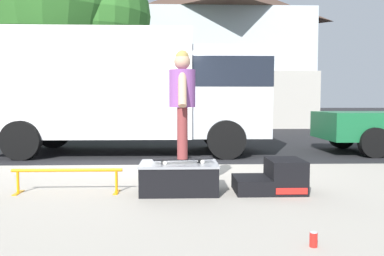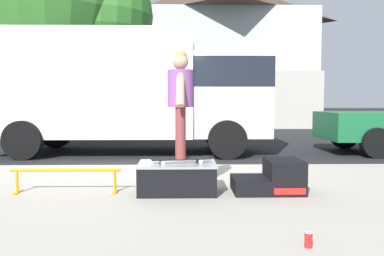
{
  "view_description": "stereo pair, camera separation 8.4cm",
  "coord_description": "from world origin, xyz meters",
  "px_view_note": "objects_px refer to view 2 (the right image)",
  "views": [
    {
      "loc": [
        0.62,
        -7.97,
        1.34
      ],
      "look_at": [
        0.87,
        -0.83,
        0.85
      ],
      "focal_mm": 36.65,
      "sensor_mm": 36.0,
      "label": 1
    },
    {
      "loc": [
        0.71,
        -7.97,
        1.34
      ],
      "look_at": [
        0.87,
        -0.83,
        0.85
      ],
      "focal_mm": 36.65,
      "sensor_mm": 36.0,
      "label": 2
    }
  ],
  "objects_px": {
    "kicker_ramp": "(273,179)",
    "box_truck": "(133,87)",
    "grind_rail": "(66,174)",
    "skateboard": "(181,159)",
    "skate_box": "(177,177)",
    "skater_kid": "(180,95)",
    "street_tree_main": "(60,0)",
    "soda_can": "(308,240)"
  },
  "relations": [
    {
      "from": "kicker_ramp",
      "to": "box_truck",
      "type": "bearing_deg",
      "value": 116.7
    },
    {
      "from": "grind_rail",
      "to": "box_truck",
      "type": "relative_size",
      "value": 0.21
    },
    {
      "from": "grind_rail",
      "to": "skateboard",
      "type": "height_order",
      "value": "skateboard"
    },
    {
      "from": "grind_rail",
      "to": "box_truck",
      "type": "xyz_separation_m",
      "value": [
        0.26,
        4.97,
        1.34
      ]
    },
    {
      "from": "skate_box",
      "to": "grind_rail",
      "type": "bearing_deg",
      "value": 179.09
    },
    {
      "from": "skater_kid",
      "to": "grind_rail",
      "type": "bearing_deg",
      "value": 178.14
    },
    {
      "from": "kicker_ramp",
      "to": "skateboard",
      "type": "xyz_separation_m",
      "value": [
        -1.24,
        -0.03,
        0.27
      ]
    },
    {
      "from": "skate_box",
      "to": "skater_kid",
      "type": "relative_size",
      "value": 0.73
    },
    {
      "from": "grind_rail",
      "to": "skateboard",
      "type": "relative_size",
      "value": 1.82
    },
    {
      "from": "skater_kid",
      "to": "street_tree_main",
      "type": "xyz_separation_m",
      "value": [
        -4.47,
        9.61,
        3.63
      ]
    },
    {
      "from": "skater_kid",
      "to": "box_truck",
      "type": "bearing_deg",
      "value": 104.18
    },
    {
      "from": "box_truck",
      "to": "street_tree_main",
      "type": "bearing_deg",
      "value": 124.89
    },
    {
      "from": "kicker_ramp",
      "to": "street_tree_main",
      "type": "xyz_separation_m",
      "value": [
        -5.71,
        9.59,
        4.74
      ]
    },
    {
      "from": "skate_box",
      "to": "box_truck",
      "type": "distance_m",
      "value": 5.32
    },
    {
      "from": "skate_box",
      "to": "soda_can",
      "type": "height_order",
      "value": "skate_box"
    },
    {
      "from": "grind_rail",
      "to": "box_truck",
      "type": "height_order",
      "value": "box_truck"
    },
    {
      "from": "skater_kid",
      "to": "soda_can",
      "type": "distance_m",
      "value": 2.57
    },
    {
      "from": "grind_rail",
      "to": "box_truck",
      "type": "distance_m",
      "value": 5.15
    },
    {
      "from": "grind_rail",
      "to": "kicker_ramp",
      "type": "bearing_deg",
      "value": -0.5
    },
    {
      "from": "skate_box",
      "to": "skater_kid",
      "type": "xyz_separation_m",
      "value": [
        0.05,
        -0.03,
        1.09
      ]
    },
    {
      "from": "box_truck",
      "to": "skateboard",
      "type": "bearing_deg",
      "value": -75.82
    },
    {
      "from": "grind_rail",
      "to": "street_tree_main",
      "type": "distance_m",
      "value": 11.05
    },
    {
      "from": "kicker_ramp",
      "to": "grind_rail",
      "type": "relative_size",
      "value": 0.63
    },
    {
      "from": "skater_kid",
      "to": "soda_can",
      "type": "height_order",
      "value": "skater_kid"
    },
    {
      "from": "skater_kid",
      "to": "box_truck",
      "type": "height_order",
      "value": "box_truck"
    },
    {
      "from": "box_truck",
      "to": "skate_box",
      "type": "bearing_deg",
      "value": -76.25
    },
    {
      "from": "grind_rail",
      "to": "skate_box",
      "type": "bearing_deg",
      "value": -0.91
    },
    {
      "from": "box_truck",
      "to": "kicker_ramp",
      "type": "bearing_deg",
      "value": -63.3
    },
    {
      "from": "soda_can",
      "to": "kicker_ramp",
      "type": "bearing_deg",
      "value": 85.31
    },
    {
      "from": "soda_can",
      "to": "skateboard",
      "type": "bearing_deg",
      "value": 118.71
    },
    {
      "from": "skate_box",
      "to": "grind_rail",
      "type": "xyz_separation_m",
      "value": [
        -1.48,
        0.02,
        0.03
      ]
    },
    {
      "from": "skate_box",
      "to": "street_tree_main",
      "type": "relative_size",
      "value": 0.12
    },
    {
      "from": "skate_box",
      "to": "kicker_ramp",
      "type": "bearing_deg",
      "value": -0.02
    },
    {
      "from": "skateboard",
      "to": "skater_kid",
      "type": "xyz_separation_m",
      "value": [
        -0.0,
        0.0,
        0.84
      ]
    },
    {
      "from": "skater_kid",
      "to": "soda_can",
      "type": "xyz_separation_m",
      "value": [
        1.08,
        -1.97,
        -1.24
      ]
    },
    {
      "from": "skater_kid",
      "to": "skateboard",
      "type": "bearing_deg",
      "value": 0.0
    },
    {
      "from": "grind_rail",
      "to": "skateboard",
      "type": "distance_m",
      "value": 1.54
    },
    {
      "from": "skateboard",
      "to": "box_truck",
      "type": "distance_m",
      "value": 5.3
    },
    {
      "from": "soda_can",
      "to": "street_tree_main",
      "type": "distance_m",
      "value": 13.74
    },
    {
      "from": "soda_can",
      "to": "box_truck",
      "type": "xyz_separation_m",
      "value": [
        -2.35,
        6.99,
        1.52
      ]
    },
    {
      "from": "skate_box",
      "to": "soda_can",
      "type": "xyz_separation_m",
      "value": [
        1.13,
        -2.0,
        -0.15
      ]
    },
    {
      "from": "street_tree_main",
      "to": "skater_kid",
      "type": "bearing_deg",
      "value": -65.06
    }
  ]
}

